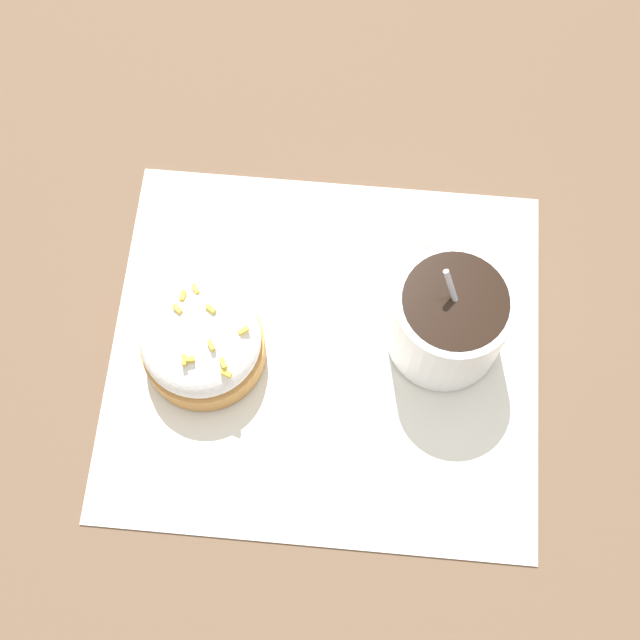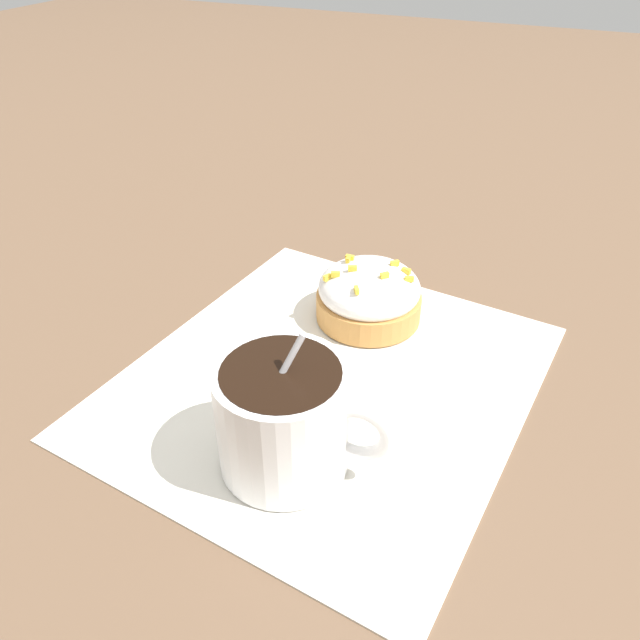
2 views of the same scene
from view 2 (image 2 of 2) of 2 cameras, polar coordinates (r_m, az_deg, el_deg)
The scene contains 4 objects.
ground_plane at distance 0.46m, azimuth 0.73°, elevation -5.52°, with size 3.00×3.00×0.00m, color brown.
paper_napkin at distance 0.46m, azimuth 0.73°, elevation -5.38°, with size 0.34×0.31×0.00m.
coffee_cup at distance 0.38m, azimuth -3.22°, elevation -8.64°, with size 0.08×0.11×0.10m.
frosted_pastry at distance 0.51m, azimuth 4.46°, elevation 2.35°, with size 0.09×0.09×0.05m.
Camera 2 is at (-0.32, -0.14, 0.30)m, focal length 35.00 mm.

